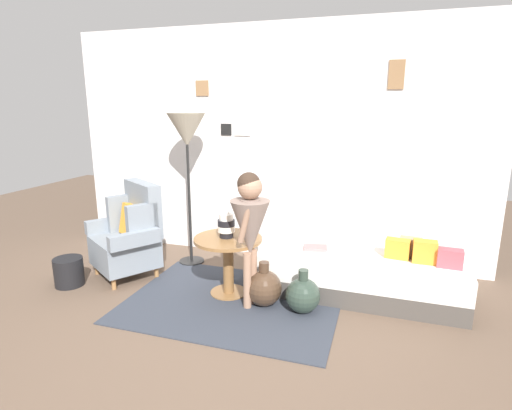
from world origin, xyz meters
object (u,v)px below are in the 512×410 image
object	(u,v)px
demijohn_far	(303,295)
side_table	(228,253)
armchair	(130,234)
daybed	(356,272)
person_child	(250,222)
book_on_daybed	(315,248)
magazine_basket	(69,272)
demijohn_near	(264,288)
vase_striped	(226,225)
floor_lamp	(187,135)

from	to	relation	value
demijohn_far	side_table	bearing A→B (deg)	169.85
armchair	daybed	world-z (taller)	armchair
side_table	person_child	world-z (taller)	person_child
book_on_daybed	magazine_basket	xyz separation A→B (m)	(-2.33, -0.68, -0.28)
armchair	person_child	size ratio (longest dim) A/B	0.81
side_table	demijohn_far	distance (m)	0.79
side_table	demijohn_near	xyz separation A→B (m)	(0.38, -0.11, -0.24)
demijohn_far	vase_striped	bearing A→B (deg)	169.38
magazine_basket	person_child	bearing A→B (deg)	4.27
demijohn_far	floor_lamp	bearing A→B (deg)	152.32
vase_striped	floor_lamp	size ratio (longest dim) A/B	0.17
floor_lamp	demijohn_far	bearing A→B (deg)	-27.68
vase_striped	magazine_basket	distance (m)	1.68
floor_lamp	demijohn_near	xyz separation A→B (m)	(1.08, -0.73, -1.27)
side_table	demijohn_near	world-z (taller)	side_table
daybed	side_table	xyz separation A→B (m)	(-1.14, -0.40, 0.21)
floor_lamp	magazine_basket	size ratio (longest dim) A/B	5.94
person_child	demijohn_far	xyz separation A→B (m)	(0.47, 0.03, -0.62)
armchair	vase_striped	bearing A→B (deg)	-5.77
demijohn_near	magazine_basket	xyz separation A→B (m)	(-1.96, -0.19, -0.02)
demijohn_near	magazine_basket	size ratio (longest dim) A/B	1.45
demijohn_near	demijohn_far	distance (m)	0.36
vase_striped	floor_lamp	bearing A→B (deg)	138.09
daybed	magazine_basket	distance (m)	2.81
vase_striped	demijohn_near	size ratio (longest dim) A/B	0.70
person_child	magazine_basket	size ratio (longest dim) A/B	4.30
demijohn_near	magazine_basket	bearing A→B (deg)	-174.39
daybed	side_table	world-z (taller)	side_table
daybed	demijohn_far	bearing A→B (deg)	-127.11
armchair	magazine_basket	world-z (taller)	armchair
daybed	demijohn_near	bearing A→B (deg)	-145.82
demijohn_far	magazine_basket	world-z (taller)	demijohn_far
daybed	book_on_daybed	bearing A→B (deg)	-175.24
daybed	armchair	bearing A→B (deg)	-172.94
side_table	magazine_basket	world-z (taller)	side_table
book_on_daybed	demijohn_near	world-z (taller)	book_on_daybed
person_child	demijohn_far	world-z (taller)	person_child
side_table	armchair	bearing A→B (deg)	173.85
daybed	side_table	distance (m)	1.23
demijohn_near	vase_striped	bearing A→B (deg)	163.14
demijohn_far	armchair	bearing A→B (deg)	172.27
book_on_daybed	demijohn_near	bearing A→B (deg)	-127.19
magazine_basket	floor_lamp	bearing A→B (deg)	46.49
person_child	book_on_daybed	bearing A→B (deg)	48.40
demijohn_far	book_on_daybed	bearing A→B (deg)	88.56
book_on_daybed	daybed	bearing A→B (deg)	4.76
demijohn_near	armchair	bearing A→B (deg)	171.24
vase_striped	side_table	bearing A→B (deg)	-29.06
armchair	magazine_basket	bearing A→B (deg)	-135.84
daybed	demijohn_far	xyz separation A→B (m)	(-0.41, -0.54, -0.04)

